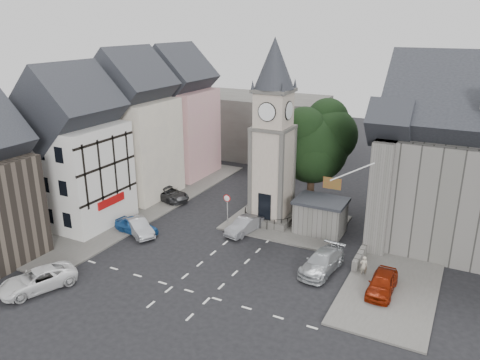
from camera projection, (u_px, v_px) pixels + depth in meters
The scene contains 24 objects.
ground at pixel (230, 257), 36.37m from camera, with size 120.00×120.00×0.00m, color black.
pavement_west at pixel (149, 204), 46.81m from camera, with size 6.00×30.00×0.14m, color #595651.
pavement_east at pixel (407, 247), 37.89m from camera, with size 6.00×26.00×0.14m, color #595651.
central_island at pixel (286, 223), 42.43m from camera, with size 10.00×8.00×0.16m, color #595651.
road_markings at pixel (191, 291), 31.74m from camera, with size 20.00×8.00×0.01m, color silver.
clock_tower at pixel (273, 134), 40.48m from camera, with size 4.86×4.86×16.25m.
stone_shelter at pixel (320, 216), 40.11m from camera, with size 4.30×3.30×3.08m.
town_tree at pixel (313, 138), 44.20m from camera, with size 7.20×7.20×10.80m.
warning_sign_post at pixel (227, 203), 41.68m from camera, with size 0.70×0.19×2.85m.
terrace_pink at pixel (178, 119), 54.43m from camera, with size 8.10×7.60×12.80m.
terrace_cream at pixel (133, 133), 47.70m from camera, with size 8.10×7.60×12.80m.
terrace_tudor at pixel (74, 156), 41.09m from camera, with size 8.10×7.60×12.00m.
backdrop_west at pixel (250, 125), 63.85m from camera, with size 20.00×10.00×8.00m, color #4C4944.
east_building at pixel (469, 170), 36.86m from camera, with size 14.40×11.40×12.60m.
east_boundary_wall at pixel (377, 227), 40.66m from camera, with size 0.40×16.00×0.90m, color #605E58.
flagpole at pixel (352, 172), 34.02m from camera, with size 3.68×0.10×2.74m.
car_west_blue at pixel (136, 226), 40.24m from camera, with size 1.66×4.13×1.41m, color #194A8C.
car_west_silver at pixel (138, 227), 40.08m from camera, with size 1.43×4.09×1.35m, color #AAACB2.
car_west_grey at pixel (168, 193), 47.87m from camera, with size 2.26×4.91×1.36m, color #29292B.
car_island_silver at pixel (244, 226), 40.38m from camera, with size 1.43×4.09×1.35m, color gray.
car_island_east at pixel (322, 262), 34.15m from camera, with size 2.01×4.94×1.43m, color #A4A9AC.
car_east_red at pixel (382, 283), 31.44m from camera, with size 1.65×4.09×1.39m, color maroon.
van_sw_white at pixel (37, 280), 31.84m from camera, with size 2.34×5.07×1.41m, color white.
pedestrian at pixel (364, 266), 33.54m from camera, with size 0.56×0.37×1.53m, color #BAB29A.
Camera 1 is at (15.57, -28.53, 17.41)m, focal length 35.00 mm.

